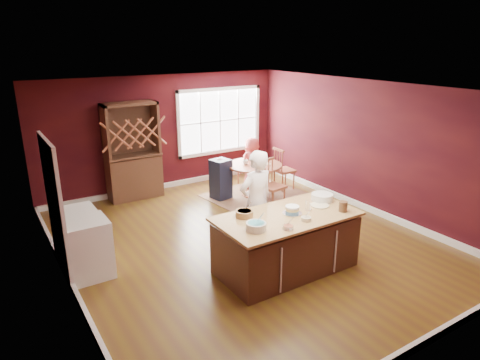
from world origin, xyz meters
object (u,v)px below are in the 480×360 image
at_px(baker, 256,202).
at_px(chair_north, 247,165).
at_px(seated_woman, 252,163).
at_px(dining_table, 255,173).
at_px(high_chair, 221,178).
at_px(dryer, 78,234).
at_px(chair_south, 273,184).
at_px(chair_east, 284,168).
at_px(kitchen_island, 286,244).
at_px(layer_cake, 292,210).
at_px(toddler, 218,163).
at_px(hutch, 133,151).
at_px(washer, 88,248).

height_order(baker, chair_north, baker).
distance_m(baker, seated_woman, 3.29).
distance_m(dining_table, high_chair, 0.80).
height_order(high_chair, dryer, high_chair).
xyz_separation_m(dining_table, chair_north, (0.28, 0.73, -0.02)).
bearing_deg(chair_south, chair_east, 32.45).
xyz_separation_m(dining_table, seated_woman, (0.24, 0.47, 0.09)).
xyz_separation_m(kitchen_island, layer_cake, (0.10, 0.01, 0.54)).
xyz_separation_m(baker, toddler, (0.79, 2.64, -0.08)).
distance_m(seated_woman, dryer, 4.60).
distance_m(layer_cake, chair_south, 2.54).
xyz_separation_m(chair_east, chair_north, (-0.57, 0.75, -0.01)).
distance_m(baker, hutch, 3.73).
relative_size(kitchen_island, hutch, 1.01).
xyz_separation_m(seated_woman, dryer, (-4.37, -1.42, -0.19)).
bearing_deg(baker, high_chair, -111.56).
xyz_separation_m(seated_woman, toddler, (-0.99, -0.12, 0.18)).
distance_m(seated_woman, hutch, 2.80).
bearing_deg(layer_cake, dryer, 142.80).
height_order(kitchen_island, seated_woman, seated_woman).
height_order(high_chair, washer, high_chair).
distance_m(chair_north, washer, 4.99).
relative_size(baker, washer, 1.95).
xyz_separation_m(chair_south, dryer, (-4.00, -0.07, -0.11)).
bearing_deg(chair_south, chair_north, 66.78).
bearing_deg(seated_woman, chair_east, 139.68).
height_order(dining_table, washer, washer).
distance_m(toddler, hutch, 1.93).
height_order(kitchen_island, dining_table, kitchen_island).
bearing_deg(seated_woman, chair_north, -100.12).
height_order(layer_cake, washer, layer_cake).
distance_m(chair_south, dryer, 4.00).
bearing_deg(chair_south, kitchen_island, -131.07).
bearing_deg(seated_woman, kitchen_island, 62.07).
relative_size(chair_south, toddler, 4.16).
bearing_deg(kitchen_island, chair_east, 52.30).
xyz_separation_m(layer_cake, hutch, (-0.99, 4.38, 0.11)).
height_order(dining_table, baker, baker).
relative_size(kitchen_island, washer, 2.39).
bearing_deg(dining_table, layer_cake, -114.49).
distance_m(dining_table, chair_east, 0.85).
xyz_separation_m(washer, dryer, (0.00, 0.64, -0.02)).
relative_size(kitchen_island, toddler, 8.40).
bearing_deg(chair_south, toddler, 107.96).
bearing_deg(dining_table, seated_woman, 62.50).
height_order(baker, chair_east, baker).
relative_size(chair_south, high_chair, 1.14).
xyz_separation_m(chair_east, high_chair, (-1.61, 0.27, -0.04)).
distance_m(chair_north, seated_woman, 0.29).
relative_size(toddler, hutch, 0.12).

